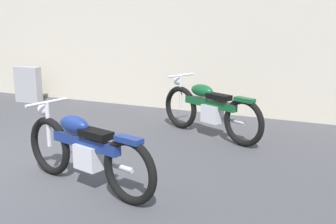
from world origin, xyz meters
The scene contains 4 objects.
building_wall centered at (0.00, 4.16, 1.30)m, with size 18.00×0.30×2.61m, color beige.
stone_marker centered at (-2.10, 3.42, 0.37)m, with size 0.55×0.20×0.75m, color #9E9EA3.
motorcycle_blue centered at (1.60, 0.14, 0.42)m, with size 1.92×0.73×0.88m.
motorcycle_green centered at (2.21, 2.53, 0.43)m, with size 1.84×0.98×0.89m.
Camera 1 is at (4.12, -3.39, 1.85)m, focal length 44.75 mm.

